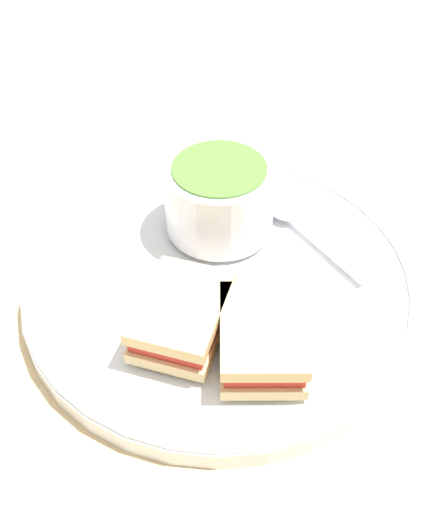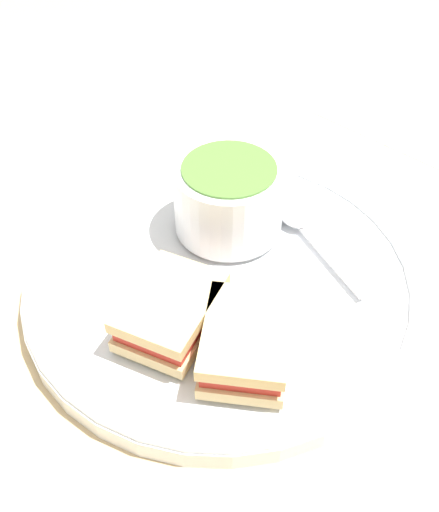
% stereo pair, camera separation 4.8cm
% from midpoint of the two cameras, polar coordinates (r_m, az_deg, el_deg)
% --- Properties ---
extents(ground_plane, '(2.40, 2.40, 0.00)m').
position_cam_midpoint_polar(ground_plane, '(0.51, -2.71, -3.23)').
color(ground_plane, '#D1B27F').
extents(plate, '(0.32, 0.32, 0.02)m').
position_cam_midpoint_polar(plate, '(0.50, -2.75, -2.37)').
color(plate, white).
rests_on(plate, ground_plane).
extents(soup_bowl, '(0.09, 0.09, 0.06)m').
position_cam_midpoint_polar(soup_bowl, '(0.51, -2.70, 5.52)').
color(soup_bowl, white).
rests_on(soup_bowl, plate).
extents(spoon, '(0.06, 0.12, 0.01)m').
position_cam_midpoint_polar(spoon, '(0.53, 4.14, 3.67)').
color(spoon, silver).
rests_on(spoon, plate).
extents(sandwich_half_near, '(0.09, 0.08, 0.03)m').
position_cam_midpoint_polar(sandwich_half_near, '(0.44, -6.72, -5.88)').
color(sandwich_half_near, '#DBBC7F').
rests_on(sandwich_half_near, plate).
extents(sandwich_half_far, '(0.10, 0.09, 0.03)m').
position_cam_midpoint_polar(sandwich_half_far, '(0.42, 0.84, -8.04)').
color(sandwich_half_far, '#DBBC7F').
rests_on(sandwich_half_far, plate).
extents(menu_sheet, '(0.20, 0.32, 0.00)m').
position_cam_midpoint_polar(menu_sheet, '(0.76, 18.16, 12.88)').
color(menu_sheet, white).
rests_on(menu_sheet, ground_plane).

